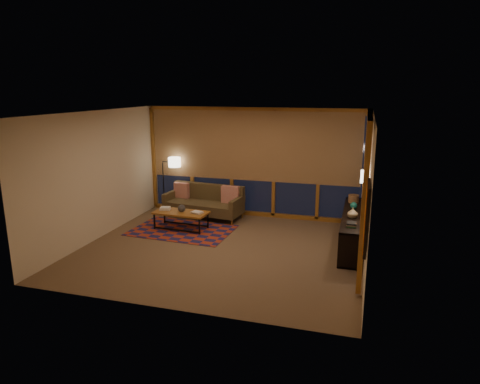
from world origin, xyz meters
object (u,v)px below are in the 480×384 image
(floor_lamp, at_px, (163,184))
(bookshelf, at_px, (352,229))
(coffee_table, at_px, (181,220))
(sofa, at_px, (203,202))

(floor_lamp, relative_size, bookshelf, 0.54)
(coffee_table, height_order, floor_lamp, floor_lamp)
(bookshelf, bearing_deg, sofa, 165.58)
(sofa, height_order, floor_lamp, floor_lamp)
(sofa, height_order, coffee_table, sofa)
(sofa, relative_size, floor_lamp, 1.33)
(sofa, xyz_separation_m, bookshelf, (3.62, -0.93, -0.06))
(bookshelf, bearing_deg, floor_lamp, 166.26)
(sofa, relative_size, bookshelf, 0.72)
(coffee_table, xyz_separation_m, floor_lamp, (-1.04, 1.25, 0.52))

